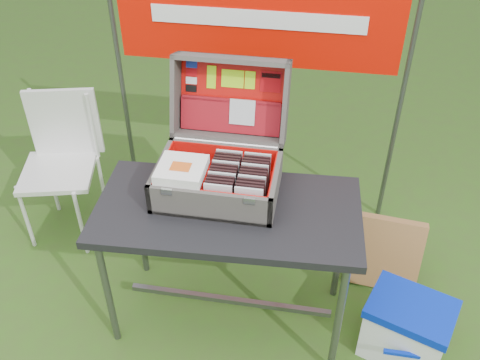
% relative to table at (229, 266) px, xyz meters
% --- Properties ---
extents(ground, '(80.00, 80.00, 0.00)m').
position_rel_table_xyz_m(ground, '(-0.02, -0.09, -0.39)').
color(ground, '#344B1D').
rests_on(ground, ground).
extents(table, '(1.26, 0.68, 0.77)m').
position_rel_table_xyz_m(table, '(0.00, 0.00, 0.00)').
color(table, black).
rests_on(table, ground).
extents(table_top, '(1.26, 0.68, 0.04)m').
position_rel_table_xyz_m(table_top, '(0.00, 0.00, 0.37)').
color(table_top, black).
rests_on(table_top, ground).
extents(table_leg_fl, '(0.04, 0.04, 0.73)m').
position_rel_table_xyz_m(table_leg_fl, '(-0.56, -0.25, -0.02)').
color(table_leg_fl, '#59595B').
rests_on(table_leg_fl, ground).
extents(table_leg_fr, '(0.04, 0.04, 0.73)m').
position_rel_table_xyz_m(table_leg_fr, '(0.56, -0.25, -0.02)').
color(table_leg_fr, '#59595B').
rests_on(table_leg_fr, ground).
extents(table_leg_bl, '(0.04, 0.04, 0.73)m').
position_rel_table_xyz_m(table_leg_bl, '(-0.56, 0.25, -0.02)').
color(table_leg_bl, '#59595B').
rests_on(table_leg_bl, ground).
extents(table_leg_br, '(0.04, 0.04, 0.73)m').
position_rel_table_xyz_m(table_leg_br, '(0.56, 0.25, -0.02)').
color(table_leg_br, '#59595B').
rests_on(table_leg_br, ground).
extents(table_brace, '(1.08, 0.03, 0.03)m').
position_rel_table_xyz_m(table_brace, '(0.00, 0.00, -0.27)').
color(table_brace, '#59595B').
rests_on(table_brace, ground).
extents(suitcase, '(0.57, 0.57, 0.52)m').
position_rel_table_xyz_m(suitcase, '(-0.07, 0.16, 0.65)').
color(suitcase, '#5D5A55').
rests_on(suitcase, table).
extents(suitcase_base_bottom, '(0.57, 0.41, 0.02)m').
position_rel_table_xyz_m(suitcase_base_bottom, '(-0.07, 0.10, 0.40)').
color(suitcase_base_bottom, '#5D5A55').
rests_on(suitcase_base_bottom, table_top).
extents(suitcase_base_wall_front, '(0.57, 0.02, 0.15)m').
position_rel_table_xyz_m(suitcase_base_wall_front, '(-0.07, -0.09, 0.46)').
color(suitcase_base_wall_front, '#5D5A55').
rests_on(suitcase_base_wall_front, table_top).
extents(suitcase_base_wall_back, '(0.57, 0.02, 0.15)m').
position_rel_table_xyz_m(suitcase_base_wall_back, '(-0.07, 0.29, 0.46)').
color(suitcase_base_wall_back, '#5D5A55').
rests_on(suitcase_base_wall_back, table_top).
extents(suitcase_base_wall_left, '(0.02, 0.41, 0.15)m').
position_rel_table_xyz_m(suitcase_base_wall_left, '(-0.34, 0.10, 0.46)').
color(suitcase_base_wall_left, '#5D5A55').
rests_on(suitcase_base_wall_left, table_top).
extents(suitcase_base_wall_right, '(0.02, 0.41, 0.15)m').
position_rel_table_xyz_m(suitcase_base_wall_right, '(0.21, 0.10, 0.46)').
color(suitcase_base_wall_right, '#5D5A55').
rests_on(suitcase_base_wall_right, table_top).
extents(suitcase_liner_floor, '(0.53, 0.36, 0.01)m').
position_rel_table_xyz_m(suitcase_liner_floor, '(-0.07, 0.10, 0.41)').
color(suitcase_liner_floor, '#E70E00').
rests_on(suitcase_liner_floor, suitcase_base_bottom).
extents(suitcase_latch_left, '(0.05, 0.01, 0.03)m').
position_rel_table_xyz_m(suitcase_latch_left, '(-0.25, -0.10, 0.53)').
color(suitcase_latch_left, silver).
rests_on(suitcase_latch_left, suitcase_base_wall_front).
extents(suitcase_latch_right, '(0.05, 0.01, 0.03)m').
position_rel_table_xyz_m(suitcase_latch_right, '(0.12, -0.10, 0.53)').
color(suitcase_latch_right, silver).
rests_on(suitcase_latch_right, suitcase_base_wall_front).
extents(suitcase_hinge, '(0.51, 0.02, 0.02)m').
position_rel_table_xyz_m(suitcase_hinge, '(-0.07, 0.30, 0.54)').
color(suitcase_hinge, silver).
rests_on(suitcase_hinge, suitcase_base_wall_back).
extents(suitcase_lid_back, '(0.57, 0.14, 0.40)m').
position_rel_table_xyz_m(suitcase_lid_back, '(-0.07, 0.50, 0.69)').
color(suitcase_lid_back, '#5D5A55').
rests_on(suitcase_lid_back, suitcase_base_wall_back).
extents(suitcase_lid_rim_far, '(0.57, 0.15, 0.06)m').
position_rel_table_xyz_m(suitcase_lid_rim_far, '(-0.07, 0.49, 0.90)').
color(suitcase_lid_rim_far, '#5D5A55').
rests_on(suitcase_lid_rim_far, suitcase_lid_back).
extents(suitcase_lid_rim_near, '(0.57, 0.15, 0.06)m').
position_rel_table_xyz_m(suitcase_lid_rim_near, '(-0.07, 0.38, 0.53)').
color(suitcase_lid_rim_near, '#5D5A55').
rests_on(suitcase_lid_rim_near, suitcase_lid_back).
extents(suitcase_lid_rim_left, '(0.02, 0.26, 0.44)m').
position_rel_table_xyz_m(suitcase_lid_rim_left, '(-0.34, 0.43, 0.71)').
color(suitcase_lid_rim_left, '#5D5A55').
rests_on(suitcase_lid_rim_left, suitcase_lid_back).
extents(suitcase_lid_rim_right, '(0.02, 0.26, 0.44)m').
position_rel_table_xyz_m(suitcase_lid_rim_right, '(0.21, 0.43, 0.71)').
color(suitcase_lid_rim_right, '#5D5A55').
rests_on(suitcase_lid_rim_right, suitcase_lid_back).
extents(suitcase_lid_liner, '(0.52, 0.11, 0.35)m').
position_rel_table_xyz_m(suitcase_lid_liner, '(-0.07, 0.48, 0.70)').
color(suitcase_lid_liner, '#E70E00').
rests_on(suitcase_lid_liner, suitcase_lid_back).
extents(suitcase_liner_wall_front, '(0.53, 0.01, 0.13)m').
position_rel_table_xyz_m(suitcase_liner_wall_front, '(-0.07, -0.08, 0.47)').
color(suitcase_liner_wall_front, '#E70E00').
rests_on(suitcase_liner_wall_front, suitcase_base_bottom).
extents(suitcase_liner_wall_back, '(0.53, 0.01, 0.13)m').
position_rel_table_xyz_m(suitcase_liner_wall_back, '(-0.07, 0.28, 0.47)').
color(suitcase_liner_wall_back, '#E70E00').
rests_on(suitcase_liner_wall_back, suitcase_base_bottom).
extents(suitcase_liner_wall_left, '(0.01, 0.36, 0.13)m').
position_rel_table_xyz_m(suitcase_liner_wall_left, '(-0.33, 0.10, 0.47)').
color(suitcase_liner_wall_left, '#E70E00').
rests_on(suitcase_liner_wall_left, suitcase_base_bottom).
extents(suitcase_liner_wall_right, '(0.01, 0.36, 0.13)m').
position_rel_table_xyz_m(suitcase_liner_wall_right, '(0.19, 0.10, 0.47)').
color(suitcase_liner_wall_right, '#E70E00').
rests_on(suitcase_liner_wall_right, suitcase_base_bottom).
extents(suitcase_lid_pocket, '(0.51, 0.08, 0.17)m').
position_rel_table_xyz_m(suitcase_lid_pocket, '(-0.07, 0.44, 0.61)').
color(suitcase_lid_pocket, maroon).
rests_on(suitcase_lid_pocket, suitcase_lid_liner).
extents(suitcase_pocket_edge, '(0.50, 0.02, 0.02)m').
position_rel_table_xyz_m(suitcase_pocket_edge, '(-0.07, 0.46, 0.69)').
color(suitcase_pocket_edge, maroon).
rests_on(suitcase_pocket_edge, suitcase_lid_pocket).
extents(suitcase_pocket_cd, '(0.13, 0.05, 0.13)m').
position_rel_table_xyz_m(suitcase_pocket_cd, '(-0.01, 0.43, 0.65)').
color(suitcase_pocket_cd, silver).
rests_on(suitcase_pocket_cd, suitcase_lid_pocket).
extents(lid_sticker_cc_a, '(0.06, 0.01, 0.03)m').
position_rel_table_xyz_m(lid_sticker_cc_a, '(-0.28, 0.52, 0.84)').
color(lid_sticker_cc_a, '#1933B2').
rests_on(lid_sticker_cc_a, suitcase_lid_liner).
extents(lid_sticker_cc_b, '(0.06, 0.01, 0.03)m').
position_rel_table_xyz_m(lid_sticker_cc_b, '(-0.28, 0.51, 0.80)').
color(lid_sticker_cc_b, '#B3090F').
rests_on(lid_sticker_cc_b, suitcase_lid_liner).
extents(lid_sticker_cc_c, '(0.06, 0.01, 0.03)m').
position_rel_table_xyz_m(lid_sticker_cc_c, '(-0.28, 0.50, 0.76)').
color(lid_sticker_cc_c, white).
rests_on(lid_sticker_cc_c, suitcase_lid_liner).
extents(lid_sticker_cc_d, '(0.06, 0.01, 0.03)m').
position_rel_table_xyz_m(lid_sticker_cc_d, '(-0.28, 0.49, 0.73)').
color(lid_sticker_cc_d, black).
rests_on(lid_sticker_cc_d, suitcase_lid_liner).
extents(lid_card_neon_tall, '(0.05, 0.03, 0.11)m').
position_rel_table_xyz_m(lid_card_neon_tall, '(-0.17, 0.50, 0.79)').
color(lid_card_neon_tall, '#B1FA15').
rests_on(lid_card_neon_tall, suitcase_lid_liner).
extents(lid_card_neon_main, '(0.11, 0.03, 0.08)m').
position_rel_table_xyz_m(lid_card_neon_main, '(-0.07, 0.50, 0.79)').
color(lid_card_neon_main, '#B1FA15').
rests_on(lid_card_neon_main, suitcase_lid_liner).
extents(lid_card_neon_small, '(0.05, 0.03, 0.08)m').
position_rel_table_xyz_m(lid_card_neon_small, '(0.02, 0.50, 0.79)').
color(lid_card_neon_small, '#B1FA15').
rests_on(lid_card_neon_small, suitcase_lid_liner).
extents(lid_sticker_band, '(0.10, 0.03, 0.10)m').
position_rel_table_xyz_m(lid_sticker_band, '(0.12, 0.50, 0.79)').
color(lid_sticker_band, '#B3090F').
rests_on(lid_sticker_band, suitcase_lid_liner).
extents(lid_sticker_band_bar, '(0.09, 0.01, 0.02)m').
position_rel_table_xyz_m(lid_sticker_band_bar, '(0.12, 0.51, 0.82)').
color(lid_sticker_band_bar, black).
rests_on(lid_sticker_band_bar, suitcase_lid_liner).
extents(cd_left_0, '(0.13, 0.01, 0.14)m').
position_rel_table_xyz_m(cd_left_0, '(-0.03, -0.06, 0.49)').
color(cd_left_0, silver).
rests_on(cd_left_0, suitcase_liner_floor).
extents(cd_left_1, '(0.13, 0.01, 0.14)m').
position_rel_table_xyz_m(cd_left_1, '(-0.03, -0.03, 0.49)').
color(cd_left_1, black).
rests_on(cd_left_1, suitcase_liner_floor).
extents(cd_left_2, '(0.13, 0.01, 0.14)m').
position_rel_table_xyz_m(cd_left_2, '(-0.03, -0.01, 0.49)').
color(cd_left_2, black).
rests_on(cd_left_2, suitcase_liner_floor).
extents(cd_left_3, '(0.13, 0.01, 0.14)m').
position_rel_table_xyz_m(cd_left_3, '(-0.03, 0.01, 0.49)').
color(cd_left_3, black).
rests_on(cd_left_3, suitcase_liner_floor).
extents(cd_left_4, '(0.13, 0.01, 0.14)m').
position_rel_table_xyz_m(cd_left_4, '(-0.03, 0.03, 0.49)').
color(cd_left_4, silver).
rests_on(cd_left_4, suitcase_liner_floor).
extents(cd_left_5, '(0.13, 0.01, 0.14)m').
position_rel_table_xyz_m(cd_left_5, '(-0.03, 0.06, 0.49)').
color(cd_left_5, black).
rests_on(cd_left_5, suitcase_liner_floor).
extents(cd_left_6, '(0.13, 0.01, 0.14)m').
position_rel_table_xyz_m(cd_left_6, '(-0.03, 0.08, 0.49)').
color(cd_left_6, black).
rests_on(cd_left_6, suitcase_liner_floor).
extents(cd_left_7, '(0.13, 0.01, 0.14)m').
position_rel_table_xyz_m(cd_left_7, '(-0.03, 0.10, 0.49)').
color(cd_left_7, black).
rests_on(cd_left_7, suitcase_liner_floor).
extents(cd_left_8, '(0.13, 0.01, 0.14)m').
position_rel_table_xyz_m(cd_left_8, '(-0.03, 0.12, 0.49)').
color(cd_left_8, silver).
rests_on(cd_left_8, suitcase_liner_floor).
extents(cd_left_9, '(0.13, 0.01, 0.14)m').
position_rel_table_xyz_m(cd_left_9, '(-0.03, 0.15, 0.49)').
color(cd_left_9, black).
rests_on(cd_left_9, suitcase_liner_floor).
extents(cd_left_10, '(0.13, 0.01, 0.14)m').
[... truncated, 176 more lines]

